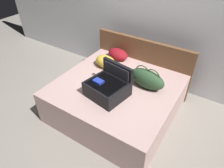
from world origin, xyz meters
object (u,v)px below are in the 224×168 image
object	(u,v)px
hard_case_large	(108,87)
pillow_near_headboard	(118,54)
bed	(116,99)
pillow_center_head	(106,62)
duffel_bag	(147,79)

from	to	relation	value
hard_case_large	pillow_near_headboard	world-z (taller)	hard_case_large
bed	pillow_center_head	distance (m)	0.70
duffel_bag	pillow_near_headboard	distance (m)	0.97
bed	duffel_bag	bearing A→B (deg)	27.30
pillow_near_headboard	pillow_center_head	world-z (taller)	pillow_center_head
bed	duffel_bag	xyz separation A→B (m)	(0.41, 0.21, 0.44)
duffel_bag	pillow_center_head	size ratio (longest dim) A/B	1.49
bed	duffel_bag	distance (m)	0.64
duffel_bag	pillow_center_head	xyz separation A→B (m)	(-0.86, 0.14, -0.05)
hard_case_large	pillow_center_head	world-z (taller)	hard_case_large
duffel_bag	pillow_center_head	bearing A→B (deg)	170.52
pillow_near_headboard	bed	bearing A→B (deg)	-59.96
duffel_bag	bed	bearing A→B (deg)	-152.70
duffel_bag	pillow_near_headboard	world-z (taller)	duffel_bag
pillow_near_headboard	pillow_center_head	bearing A→B (deg)	-95.68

